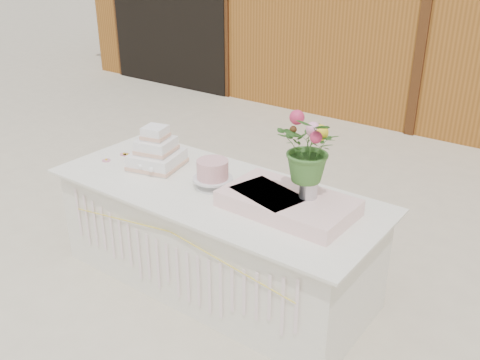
% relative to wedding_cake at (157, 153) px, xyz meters
% --- Properties ---
extents(ground, '(80.00, 80.00, 0.00)m').
position_rel_wedding_cake_xyz_m(ground, '(0.58, -0.03, -0.88)').
color(ground, beige).
rests_on(ground, ground).
extents(cake_table, '(2.40, 1.00, 0.77)m').
position_rel_wedding_cake_xyz_m(cake_table, '(0.58, -0.04, -0.49)').
color(cake_table, silver).
rests_on(cake_table, ground).
extents(wedding_cake, '(0.43, 0.43, 0.32)m').
position_rel_wedding_cake_xyz_m(wedding_cake, '(0.00, 0.00, 0.00)').
color(wedding_cake, white).
rests_on(wedding_cake, cake_table).
extents(pink_cake_stand, '(0.28, 0.28, 0.20)m').
position_rel_wedding_cake_xyz_m(pink_cake_stand, '(0.56, -0.03, 0.00)').
color(pink_cake_stand, silver).
rests_on(pink_cake_stand, cake_table).
extents(satin_runner, '(0.84, 0.50, 0.10)m').
position_rel_wedding_cake_xyz_m(satin_runner, '(1.16, -0.01, -0.06)').
color(satin_runner, '#F9C9C9').
rests_on(satin_runner, cake_table).
extents(flower_vase, '(0.12, 0.12, 0.16)m').
position_rel_wedding_cake_xyz_m(flower_vase, '(1.27, 0.05, 0.08)').
color(flower_vase, silver).
rests_on(flower_vase, satin_runner).
extents(bouquet, '(0.41, 0.36, 0.43)m').
position_rel_wedding_cake_xyz_m(bouquet, '(1.27, 0.05, 0.37)').
color(bouquet, '#3C6F2C').
rests_on(bouquet, flower_vase).
extents(loose_flowers, '(0.22, 0.34, 0.02)m').
position_rel_wedding_cake_xyz_m(loose_flowers, '(-0.40, -0.00, -0.10)').
color(loose_flowers, '#CE7D95').
rests_on(loose_flowers, cake_table).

